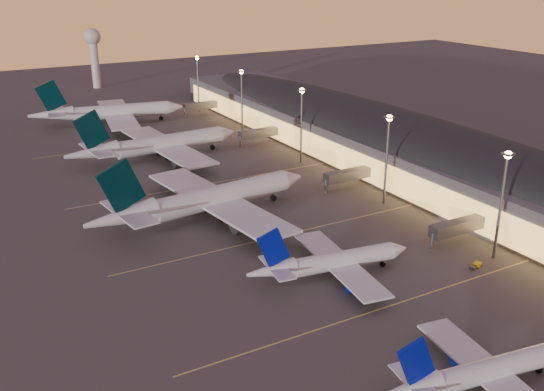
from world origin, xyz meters
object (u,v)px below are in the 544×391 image
Objects in this scene: airliner_wide_near at (205,200)px; airliner_narrow_south at (480,373)px; airliner_wide_far at (109,112)px; baggage_tug_c at (476,266)px; airliner_wide_mid at (156,145)px; radar_tower at (93,48)px; airliner_narrow_north at (330,262)px.

airliner_narrow_south is at bearing -90.60° from airliner_wide_near.
airliner_wide_far is 18.28× the size of baggage_tug_c.
airliner_wide_near is 1.03× the size of airliner_wide_mid.
baggage_tug_c is (18.58, -261.53, -21.42)m from radar_tower.
baggage_tug_c is at bearing -13.91° from airliner_narrow_north.
airliner_wide_far is at bearing 86.44° from airliner_wide_mid.
baggage_tug_c is (31.18, -12.51, -3.09)m from airliner_narrow_north.
airliner_wide_far reaches higher than airliner_wide_mid.
radar_tower is at bearing 95.77° from airliner_narrow_south.
airliner_narrow_north is 0.58× the size of airliner_wide_near.
radar_tower is at bearing 95.06° from airliner_narrow_north.
airliner_narrow_south is at bearing -79.90° from airliner_wide_far.
radar_tower is (16.30, 147.12, 16.63)m from airliner_wide_mid.
radar_tower is (12.60, 249.01, 18.33)m from airliner_narrow_north.
airliner_narrow_south is 0.56× the size of airliner_wide_mid.
airliner_wide_near reaches higher than airliner_wide_mid.
airliner_wide_mid is 119.70m from baggage_tug_c.
airliner_narrow_north is 160.59m from airliner_wide_far.
airliner_narrow_south is 292.96m from radar_tower.
airliner_wide_near is 18.62× the size of baggage_tug_c.
airliner_wide_near is 1.02× the size of airliner_wide_far.
airliner_narrow_south is 43.06m from airliner_narrow_north.
airliner_wide_far is at bearing 80.07° from airliner_wide_near.
airliner_wide_near is 207.54m from radar_tower.
airliner_narrow_north is 250.00m from radar_tower.
airliner_narrow_north is 33.74m from baggage_tug_c.
radar_tower reaches higher than airliner_wide_far.
radar_tower reaches higher than airliner_wide_mid.
radar_tower reaches higher than airliner_narrow_north.
radar_tower is at bearing 79.18° from baggage_tug_c.
airliner_narrow_south is 144.98m from airliner_wide_mid.
airliner_wide_far is (-3.65, 203.57, 2.01)m from airliner_narrow_south.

